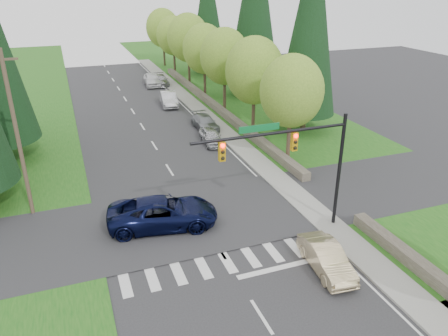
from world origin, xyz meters
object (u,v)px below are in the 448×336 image
parked_car_e (161,80)px  parked_car_c (169,99)px  suv_navy (163,213)px  parked_car_a (211,136)px  sedan_champagne (326,258)px  parked_car_d (152,80)px  parked_car_b (205,123)px

parked_car_e → parked_car_c: bearing=-94.2°
suv_navy → parked_car_a: (7.05, 11.98, -0.23)m
sedan_champagne → parked_car_d: (0.05, 42.09, 0.13)m
parked_car_a → parked_car_d: 23.23m
parked_car_b → parked_car_c: size_ratio=0.96×
parked_car_d → suv_navy: bearing=-96.9°
sedan_champagne → parked_car_d: bearing=95.4°
sedan_champagne → parked_car_e: 42.12m
suv_navy → parked_car_b: 17.68m
parked_car_b → parked_car_c: 9.27m
sedan_champagne → parked_car_a: sedan_champagne is taller
parked_car_d → sedan_champagne: bearing=-86.2°
parked_car_c → parked_car_b: bearing=-75.9°
sedan_champagne → parked_car_b: bearing=92.7°
parked_car_c → parked_car_e: bearing=88.2°
parked_car_c → parked_car_e: (1.40, 10.16, -0.11)m
parked_car_d → parked_car_e: bearing=4.6°
sedan_champagne → parked_car_a: size_ratio=1.08×
parked_car_c → parked_car_e: size_ratio=1.03×
parked_car_b → parked_car_e: parked_car_e is taller
parked_car_a → parked_car_e: parked_car_e is taller
suv_navy → parked_car_b: size_ratio=1.42×
parked_car_b → parked_car_d: 19.35m
sedan_champagne → parked_car_e: bearing=93.8°
suv_navy → parked_car_a: bearing=-20.4°
sedan_champagne → parked_car_e: (1.22, 42.10, -0.02)m
parked_car_b → sedan_champagne: bearing=-93.0°
sedan_champagne → parked_car_d: parked_car_d is taller
sedan_champagne → parked_car_e: sedan_champagne is taller
suv_navy → parked_car_d: 35.83m
sedan_champagne → parked_car_b: 22.80m
parked_car_a → parked_car_c: bearing=96.2°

